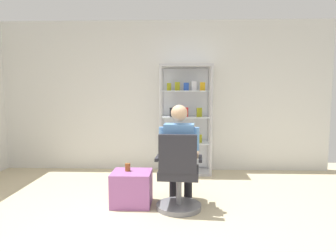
# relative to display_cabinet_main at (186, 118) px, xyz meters

# --- Properties ---
(ground_plane) EXTENTS (7.20, 7.20, 0.00)m
(ground_plane) POSITION_rel_display_cabinet_main_xyz_m (-0.40, -2.76, -0.97)
(ground_plane) COLOR #C6B793
(back_wall) EXTENTS (6.00, 0.10, 2.70)m
(back_wall) POSITION_rel_display_cabinet_main_xyz_m (-0.40, 0.24, 0.38)
(back_wall) COLOR silver
(back_wall) RESTS_ON ground
(display_cabinet_main) EXTENTS (0.90, 0.45, 1.90)m
(display_cabinet_main) POSITION_rel_display_cabinet_main_xyz_m (0.00, 0.00, 0.00)
(display_cabinet_main) COLOR #B7B7BC
(display_cabinet_main) RESTS_ON ground
(office_chair) EXTENTS (0.58, 0.56, 0.96)m
(office_chair) POSITION_rel_display_cabinet_main_xyz_m (-0.11, -1.83, -0.57)
(office_chair) COLOR slate
(office_chair) RESTS_ON ground
(seated_shopkeeper) EXTENTS (0.50, 0.58, 1.29)m
(seated_shopkeeper) POSITION_rel_display_cabinet_main_xyz_m (-0.10, -1.67, -0.26)
(seated_shopkeeper) COLOR black
(seated_shopkeeper) RESTS_ON ground
(storage_crate) EXTENTS (0.50, 0.45, 0.43)m
(storage_crate) POSITION_rel_display_cabinet_main_xyz_m (-0.71, -1.65, -0.75)
(storage_crate) COLOR #9E599E
(storage_crate) RESTS_ON ground
(tea_glass) EXTENTS (0.07, 0.07, 0.10)m
(tea_glass) POSITION_rel_display_cabinet_main_xyz_m (-0.77, -1.62, -0.49)
(tea_glass) COLOR brown
(tea_glass) RESTS_ON storage_crate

